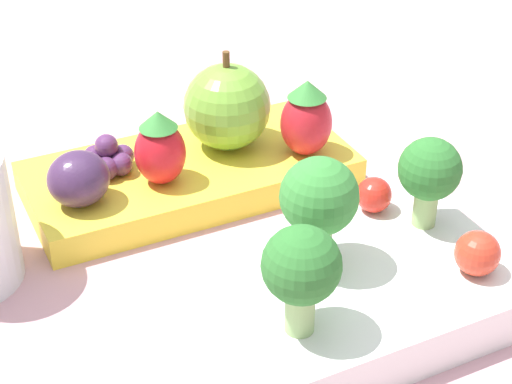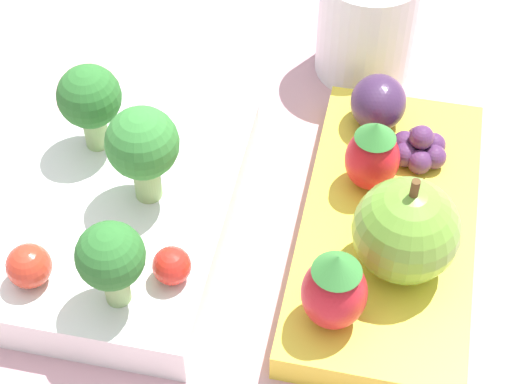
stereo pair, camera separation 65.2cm
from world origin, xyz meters
The scene contains 13 objects.
ground_plane centered at (0.00, 0.00, 0.00)m, with size 4.00×4.00×0.00m, color #C6939E.
bento_box_savoury centered at (0.01, 0.08, 0.01)m, with size 0.19×0.14×0.03m.
bento_box_fruit centered at (0.01, -0.07, 0.01)m, with size 0.21×0.12×0.02m.
broccoli_floret_0 centered at (0.05, 0.10, 0.06)m, with size 0.04×0.04×0.06m.
broccoli_floret_1 centered at (0.01, 0.07, 0.07)m, with size 0.04×0.04×0.06m.
broccoli_floret_2 centered at (-0.06, 0.07, 0.06)m, with size 0.03×0.03×0.05m.
cherry_tomato_0 centered at (-0.04, 0.04, 0.04)m, with size 0.02×0.02×0.02m.
cherry_tomato_1 centered at (-0.05, 0.12, 0.04)m, with size 0.02×0.02×0.02m.
apple centered at (-0.02, -0.07, 0.05)m, with size 0.06×0.06×0.07m.
strawberry_0 centered at (-0.06, -0.04, 0.04)m, with size 0.03×0.03×0.05m.
strawberry_1 centered at (0.04, -0.06, 0.04)m, with size 0.03×0.03×0.05m.
plum centered at (0.09, -0.06, 0.04)m, with size 0.04×0.03×0.03m.
grape_cluster centered at (0.06, -0.09, 0.03)m, with size 0.03×0.03×0.02m.
Camera 1 is at (0.23, 0.35, 0.30)m, focal length 60.00 mm.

